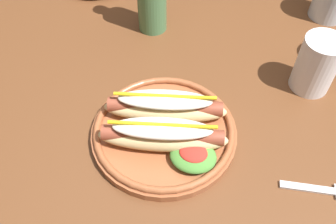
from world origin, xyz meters
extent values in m
cube|color=brown|center=(0.00, 0.00, 0.72)|extent=(1.14, 0.92, 0.04)
cylinder|color=brown|center=(-0.48, 0.37, 0.35)|extent=(0.06, 0.06, 0.70)
cylinder|color=#9E5633|center=(-0.02, -0.13, 0.75)|extent=(0.25, 0.25, 0.02)
torus|color=#9E5633|center=(-0.02, -0.13, 0.76)|extent=(0.24, 0.24, 0.01)
ellipsoid|color=#E0C184|center=(-0.02, -0.16, 0.78)|extent=(0.22, 0.08, 0.04)
cylinder|color=brown|center=(-0.02, -0.16, 0.78)|extent=(0.20, 0.06, 0.03)
ellipsoid|color=silver|center=(-0.02, -0.16, 0.80)|extent=(0.17, 0.07, 0.02)
cylinder|color=yellow|center=(-0.02, -0.16, 0.81)|extent=(0.17, 0.03, 0.01)
ellipsoid|color=#E0C184|center=(-0.03, -0.10, 0.78)|extent=(0.22, 0.08, 0.04)
cylinder|color=brown|center=(-0.03, -0.10, 0.78)|extent=(0.20, 0.06, 0.03)
ellipsoid|color=silver|center=(-0.03, -0.10, 0.80)|extent=(0.17, 0.07, 0.02)
cylinder|color=yellow|center=(-0.03, -0.10, 0.81)|extent=(0.17, 0.03, 0.01)
ellipsoid|color=#4C8C38|center=(0.04, -0.17, 0.77)|extent=(0.08, 0.06, 0.02)
ellipsoid|color=red|center=(0.04, -0.17, 0.78)|extent=(0.05, 0.04, 0.01)
cube|color=silver|center=(0.22, -0.18, 0.74)|extent=(0.09, 0.02, 0.00)
cylinder|color=white|center=(0.23, 0.06, 0.80)|extent=(0.08, 0.08, 0.11)
camera|label=1|loc=(0.07, -0.48, 1.26)|focal=38.32mm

